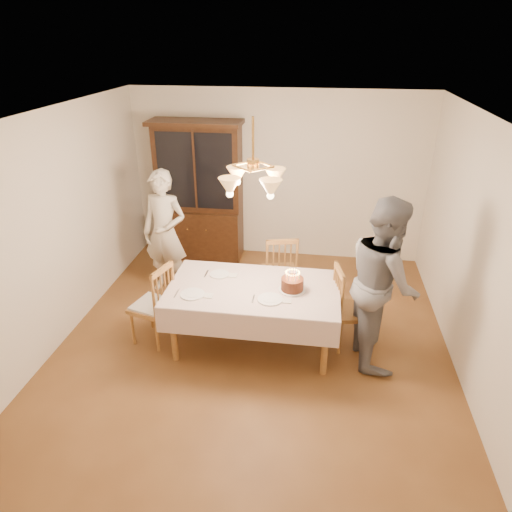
% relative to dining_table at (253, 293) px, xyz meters
% --- Properties ---
extents(ground, '(5.00, 5.00, 0.00)m').
position_rel_dining_table_xyz_m(ground, '(0.00, 0.00, -0.68)').
color(ground, brown).
rests_on(ground, ground).
extents(room_shell, '(5.00, 5.00, 5.00)m').
position_rel_dining_table_xyz_m(room_shell, '(0.00, 0.00, 0.90)').
color(room_shell, white).
rests_on(room_shell, ground).
extents(dining_table, '(1.90, 1.10, 0.76)m').
position_rel_dining_table_xyz_m(dining_table, '(0.00, 0.00, 0.00)').
color(dining_table, brown).
rests_on(dining_table, ground).
extents(china_hutch, '(1.38, 0.54, 2.16)m').
position_rel_dining_table_xyz_m(china_hutch, '(-1.19, 2.25, 0.36)').
color(china_hutch, black).
rests_on(china_hutch, ground).
extents(chair_far_side, '(0.53, 0.51, 1.00)m').
position_rel_dining_table_xyz_m(chair_far_side, '(0.20, 0.98, -0.24)').
color(chair_far_side, brown).
rests_on(chair_far_side, ground).
extents(chair_left_end, '(0.52, 0.54, 1.00)m').
position_rel_dining_table_xyz_m(chair_left_end, '(-1.17, -0.09, -0.23)').
color(chair_left_end, brown).
rests_on(chair_left_end, ground).
extents(chair_right_end, '(0.50, 0.52, 1.00)m').
position_rel_dining_table_xyz_m(chair_right_end, '(1.10, 0.16, -0.24)').
color(chair_right_end, brown).
rests_on(chair_right_end, ground).
extents(elderly_woman, '(0.69, 0.51, 1.73)m').
position_rel_dining_table_xyz_m(elderly_woman, '(-1.38, 1.09, 0.18)').
color(elderly_woman, beige).
rests_on(elderly_woman, ground).
extents(adult_in_grey, '(0.83, 1.00, 1.88)m').
position_rel_dining_table_xyz_m(adult_in_grey, '(1.39, 0.00, 0.25)').
color(adult_in_grey, slate).
rests_on(adult_in_grey, ground).
extents(birthday_cake, '(0.30, 0.30, 0.23)m').
position_rel_dining_table_xyz_m(birthday_cake, '(0.43, 0.00, 0.15)').
color(birthday_cake, white).
rests_on(birthday_cake, dining_table).
extents(place_setting_near_left, '(0.41, 0.26, 0.02)m').
position_rel_dining_table_xyz_m(place_setting_near_left, '(-0.62, -0.25, 0.08)').
color(place_setting_near_left, white).
rests_on(place_setting_near_left, dining_table).
extents(place_setting_near_right, '(0.41, 0.27, 0.02)m').
position_rel_dining_table_xyz_m(place_setting_near_right, '(0.23, -0.23, 0.08)').
color(place_setting_near_right, white).
rests_on(place_setting_near_right, dining_table).
extents(place_setting_far_left, '(0.37, 0.23, 0.02)m').
position_rel_dining_table_xyz_m(place_setting_far_left, '(-0.42, 0.23, 0.08)').
color(place_setting_far_left, white).
rests_on(place_setting_far_left, dining_table).
extents(chandelier, '(0.62, 0.62, 0.73)m').
position_rel_dining_table_xyz_m(chandelier, '(-0.00, -0.00, 1.29)').
color(chandelier, '#BF8C3F').
rests_on(chandelier, ground).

